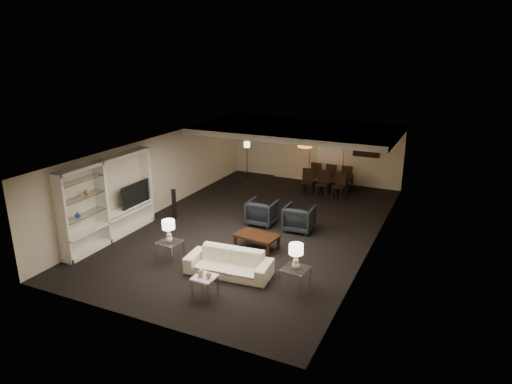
{
  "coord_description": "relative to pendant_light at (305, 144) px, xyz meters",
  "views": [
    {
      "loc": [
        5.46,
        -11.73,
        5.3
      ],
      "look_at": [
        0.0,
        0.0,
        1.1
      ],
      "focal_mm": 32.0,
      "sensor_mm": 36.0,
      "label": 1
    }
  ],
  "objects": [
    {
      "name": "floor_lamp",
      "position": [
        -2.65,
        0.69,
        -1.1
      ],
      "size": [
        0.31,
        0.31,
        1.63
      ],
      "primitive_type": null,
      "rotation": [
        0.0,
        0.0,
        0.37
      ],
      "color": "black",
      "rests_on": "floor"
    },
    {
      "name": "table_lamp_left",
      "position": [
        -1.3,
        -6.55,
        -1.1
      ],
      "size": [
        0.36,
        0.36,
        0.59
      ],
      "primitive_type": null,
      "rotation": [
        0.0,
        0.0,
        -0.13
      ],
      "color": "#EBE1C6",
      "rests_on": "side_table_left"
    },
    {
      "name": "floor",
      "position": [
        -0.3,
        -3.5,
        -1.92
      ],
      "size": [
        11.0,
        11.0,
        0.0
      ],
      "primitive_type": "plane",
      "color": "black",
      "rests_on": "ground"
    },
    {
      "name": "wall_front",
      "position": [
        -0.3,
        -9.0,
        -0.67
      ],
      "size": [
        7.0,
        0.02,
        2.5
      ],
      "primitive_type": "cube",
      "color": "beige",
      "rests_on": "ground"
    },
    {
      "name": "chair_nl",
      "position": [
        0.07,
        0.16,
        -1.45
      ],
      "size": [
        0.47,
        0.47,
        0.94
      ],
      "primitive_type": null,
      "rotation": [
        0.0,
        0.0,
        0.09
      ],
      "color": "black",
      "rests_on": "floor"
    },
    {
      "name": "sofa",
      "position": [
        0.4,
        -6.55,
        -1.62
      ],
      "size": [
        2.13,
        0.98,
        0.6
      ],
      "primitive_type": "imported",
      "rotation": [
        0.0,
        0.0,
        0.09
      ],
      "color": "#EDE3C3",
      "rests_on": "floor"
    },
    {
      "name": "wall_right",
      "position": [
        3.2,
        -3.5,
        -0.67
      ],
      "size": [
        0.02,
        11.0,
        2.5
      ],
      "primitive_type": "cube",
      "color": "beige",
      "rests_on": "ground"
    },
    {
      "name": "side_table_left",
      "position": [
        -1.3,
        -6.55,
        -1.65
      ],
      "size": [
        0.6,
        0.6,
        0.53
      ],
      "primitive_type": null,
      "rotation": [
        0.0,
        0.0,
        -0.05
      ],
      "color": "white",
      "rests_on": "floor"
    },
    {
      "name": "floor_speaker",
      "position": [
        -2.92,
        -4.02,
        -1.43
      ],
      "size": [
        0.13,
        0.13,
        0.98
      ],
      "primitive_type": "cube",
      "rotation": [
        0.0,
        0.0,
        0.19
      ],
      "color": "black",
      "rests_on": "floor"
    },
    {
      "name": "armchair_left",
      "position": [
        -0.2,
        -3.25,
        -1.53
      ],
      "size": [
        0.83,
        0.85,
        0.77
      ],
      "primitive_type": "imported",
      "rotation": [
        0.0,
        0.0,
        3.15
      ],
      "color": "black",
      "rests_on": "floor"
    },
    {
      "name": "chair_nm",
      "position": [
        0.67,
        0.16,
        -1.45
      ],
      "size": [
        0.44,
        0.44,
        0.94
      ],
      "primitive_type": null,
      "rotation": [
        0.0,
        0.0,
        0.02
      ],
      "color": "black",
      "rests_on": "floor"
    },
    {
      "name": "chair_fl",
      "position": [
        0.07,
        1.46,
        -1.45
      ],
      "size": [
        0.45,
        0.45,
        0.94
      ],
      "primitive_type": null,
      "rotation": [
        0.0,
        0.0,
        3.1
      ],
      "color": "black",
      "rests_on": "floor"
    },
    {
      "name": "armchair_right",
      "position": [
        1.0,
        -3.25,
        -1.53
      ],
      "size": [
        0.86,
        0.89,
        0.77
      ],
      "primitive_type": "imported",
      "rotation": [
        0.0,
        0.0,
        3.19
      ],
      "color": "black",
      "rests_on": "floor"
    },
    {
      "name": "dining_table",
      "position": [
        0.67,
        0.81,
        -1.6
      ],
      "size": [
        1.88,
        1.16,
        0.63
      ],
      "primitive_type": "imported",
      "rotation": [
        0.0,
        0.0,
        0.09
      ],
      "color": "black",
      "rests_on": "floor"
    },
    {
      "name": "gold_gourd_a",
      "position": [
        0.3,
        -7.65,
        -1.37
      ],
      "size": [
        0.15,
        0.15,
        0.15
      ],
      "primitive_type": "sphere",
      "color": "tan",
      "rests_on": "marble_table"
    },
    {
      "name": "chair_fm",
      "position": [
        0.67,
        1.46,
        -1.45
      ],
      "size": [
        0.45,
        0.45,
        0.94
      ],
      "primitive_type": null,
      "rotation": [
        0.0,
        0.0,
        3.11
      ],
      "color": "black",
      "rests_on": "floor"
    },
    {
      "name": "ceiling",
      "position": [
        -0.3,
        -3.5,
        0.58
      ],
      "size": [
        7.0,
        11.0,
        0.02
      ],
      "primitive_type": "cube",
      "color": "silver",
      "rests_on": "ground"
    },
    {
      "name": "vase_amber",
      "position": [
        -3.61,
        -6.87,
        -0.28
      ],
      "size": [
        0.16,
        0.16,
        0.16
      ],
      "primitive_type": "imported",
      "color": "#A86A38",
      "rests_on": "media_unit"
    },
    {
      "name": "vase_blue",
      "position": [
        -3.61,
        -7.25,
        -0.78
      ],
      "size": [
        0.15,
        0.15,
        0.16
      ],
      "primitive_type": "imported",
      "color": "#233598",
      "rests_on": "media_unit"
    },
    {
      "name": "door",
      "position": [
        0.4,
        1.97,
        -0.87
      ],
      "size": [
        0.9,
        0.05,
        2.1
      ],
      "primitive_type": "cube",
      "color": "silver",
      "rests_on": "wall_back"
    },
    {
      "name": "table_lamp_right",
      "position": [
        2.1,
        -6.55,
        -1.1
      ],
      "size": [
        0.32,
        0.32,
        0.59
      ],
      "primitive_type": null,
      "rotation": [
        0.0,
        0.0,
        -0.01
      ],
      "color": "beige",
      "rests_on": "side_table_right"
    },
    {
      "name": "pendant_light",
      "position": [
        0.0,
        0.0,
        0.0
      ],
      "size": [
        0.52,
        0.52,
        0.24
      ],
      "primitive_type": "cylinder",
      "color": "#D8591E",
      "rests_on": "ceiling_soffit"
    },
    {
      "name": "ceiling_soffit",
      "position": [
        -0.3,
        0.0,
        0.48
      ],
      "size": [
        7.0,
        4.0,
        0.2
      ],
      "primitive_type": "cube",
      "color": "silver",
      "rests_on": "ceiling"
    },
    {
      "name": "media_unit",
      "position": [
        -3.61,
        -6.1,
        -0.74
      ],
      "size": [
        0.38,
        3.4,
        2.35
      ],
      "primitive_type": null,
      "color": "white",
      "rests_on": "wall_left"
    },
    {
      "name": "chair_fr",
      "position": [
        1.27,
        1.46,
        -1.45
      ],
      "size": [
        0.44,
        0.44,
        0.94
      ],
      "primitive_type": null,
      "rotation": [
        0.0,
        0.0,
        3.16
      ],
      "color": "black",
      "rests_on": "floor"
    },
    {
      "name": "coffee_table",
      "position": [
        0.4,
        -4.95,
        -1.72
      ],
      "size": [
        1.21,
        0.79,
        0.41
      ],
      "primitive_type": null,
      "rotation": [
        0.0,
        0.0,
        -0.12
      ],
      "color": "black",
      "rests_on": "floor"
    },
    {
      "name": "marble_table",
      "position": [
        0.4,
        -7.65,
        -1.68
      ],
      "size": [
        0.48,
        0.48,
        0.47
      ],
      "primitive_type": null,
      "rotation": [
        0.0,
        0.0,
        -0.02
      ],
      "color": "white",
      "rests_on": "floor"
    },
    {
      "name": "curtains",
      "position": [
        -1.2,
        1.92,
        -0.72
      ],
      "size": [
        1.5,
        0.12,
        2.4
      ],
      "primitive_type": "cube",
      "color": "beige",
      "rests_on": "wall_back"
    },
    {
      "name": "wall_left",
      "position": [
        -3.8,
        -3.5,
        -0.67
      ],
      "size": [
        0.02,
        11.0,
        2.5
      ],
      "primitive_type": "cube",
      "color": "beige",
      "rests_on": "ground"
    },
    {
      "name": "painting",
      "position": [
        1.8,
        1.96,
        -0.37
      ],
      "size": [
        0.95,
        0.04,
        0.65
      ],
      "primitive_type": "cube",
      "color": "#142D38",
      "rests_on": "wall_back"
    },
    {
      "name": "gold_gourd_b",
      "position": [
        0.5,
        -7.65,
        -1.38
      ],
      "size": [
        0.13,
        0.13,
        0.13
      ],
      "primitive_type": "sphere",
      "color": "tan",
      "rests_on": "marble_table"
    },
    {
      "name": "television",
      "position": [
        -3.58,
        -5.14,
        -0.83
      ],
      "size": [
        1.17,
        0.15,
        0.67
      ],
      "primitive_type": "imported",
      "rotation": [
        0.0,
        0.0,
        1.57
      ],
      "color": "black",
      "rests_on": "media_unit"
    },
    {
      "name": "side_table_right",
      "position": [
        2.1,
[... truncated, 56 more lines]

